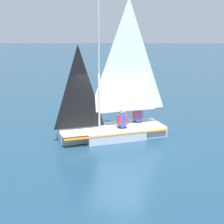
# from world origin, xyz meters

# --- Properties ---
(ground_plane) EXTENTS (260.00, 260.00, 0.00)m
(ground_plane) POSITION_xyz_m (0.00, 0.00, 0.00)
(ground_plane) COLOR navy
(sailboat_main) EXTENTS (2.87, 4.33, 5.33)m
(sailboat_main) POSITION_xyz_m (-0.02, 0.05, 0.75)
(sailboat_main) COLOR #B2BCCC
(sailboat_main) RESTS_ON ground_plane
(sailor_helm) EXTENTS (0.38, 0.41, 1.16)m
(sailor_helm) POSITION_xyz_m (0.10, 0.40, 0.63)
(sailor_helm) COLOR black
(sailor_helm) RESTS_ON ground_plane
(sailor_crew) EXTENTS (0.38, 0.41, 1.16)m
(sailor_crew) POSITION_xyz_m (-0.72, 1.02, 0.63)
(sailor_crew) COLOR black
(sailor_crew) RESTS_ON ground_plane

